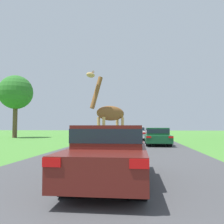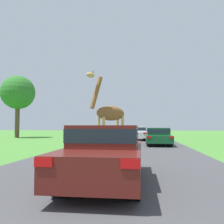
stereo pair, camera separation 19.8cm
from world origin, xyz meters
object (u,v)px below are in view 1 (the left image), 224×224
(car_far_ahead, at_px, (157,136))
(car_lead_maroon, at_px, (111,152))
(car_queue_right, at_px, (119,132))
(tree_centre_back, at_px, (16,93))
(giraffe_near_road, at_px, (109,114))
(car_verge_right, at_px, (95,134))
(car_queue_left, at_px, (136,133))

(car_far_ahead, bearing_deg, car_lead_maroon, -99.96)
(car_queue_right, distance_m, car_far_ahead, 12.01)
(tree_centre_back, bearing_deg, giraffe_near_road, -45.95)
(giraffe_near_road, bearing_deg, car_verge_right, -28.60)
(car_verge_right, bearing_deg, tree_centre_back, 146.81)
(giraffe_near_road, distance_m, car_verge_right, 7.00)
(car_lead_maroon, bearing_deg, car_queue_right, 93.99)
(car_far_ahead, distance_m, car_verge_right, 5.65)
(car_lead_maroon, height_order, car_queue_left, car_lead_maroon)
(car_queue_right, distance_m, tree_centre_back, 14.11)
(car_far_ahead, bearing_deg, tree_centre_back, 149.99)
(car_queue_left, bearing_deg, car_queue_right, 112.89)
(car_lead_maroon, bearing_deg, car_far_ahead, 80.04)
(car_verge_right, relative_size, tree_centre_back, 0.57)
(car_lead_maroon, bearing_deg, giraffe_near_road, 97.24)
(car_lead_maroon, distance_m, car_far_ahead, 12.62)
(car_queue_right, height_order, car_far_ahead, car_far_ahead)
(giraffe_near_road, height_order, car_queue_left, giraffe_near_road)
(car_far_ahead, bearing_deg, car_verge_right, 157.88)
(car_queue_left, xyz_separation_m, car_verge_right, (-3.58, -4.07, 0.02))
(car_queue_right, bearing_deg, car_lead_maroon, -86.01)
(car_far_ahead, height_order, tree_centre_back, tree_centre_back)
(car_far_ahead, bearing_deg, car_queue_left, 104.99)
(car_queue_left, bearing_deg, tree_centre_back, 166.79)
(car_lead_maroon, xyz_separation_m, car_queue_left, (0.52, 18.62, -0.03))
(car_queue_left, distance_m, tree_centre_back, 16.46)
(car_queue_right, height_order, car_queue_left, car_queue_left)
(car_lead_maroon, distance_m, car_verge_right, 14.87)
(car_queue_right, xyz_separation_m, car_verge_right, (-1.39, -9.25, 0.06))
(car_far_ahead, xyz_separation_m, tree_centre_back, (-16.94, 9.79, 5.00))
(car_lead_maroon, height_order, tree_centre_back, tree_centre_back)
(car_lead_maroon, bearing_deg, tree_centre_back, 123.60)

